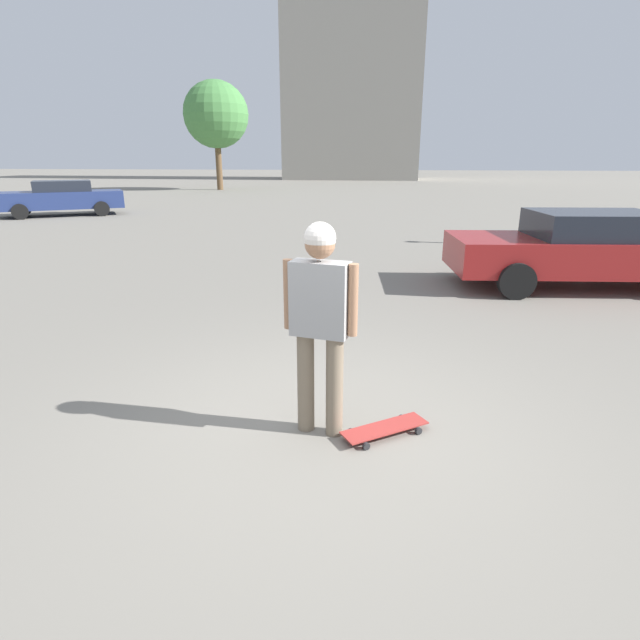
{
  "coord_description": "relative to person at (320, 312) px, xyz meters",
  "views": [
    {
      "loc": [
        -0.57,
        3.8,
        2.26
      ],
      "look_at": [
        0.0,
        0.0,
        1.02
      ],
      "focal_mm": 28.0,
      "sensor_mm": 36.0,
      "label": 1
    }
  ],
  "objects": [
    {
      "name": "ground_plane",
      "position": [
        0.0,
        0.0,
        -1.09
      ],
      "size": [
        220.0,
        220.0,
        0.0
      ],
      "primitive_type": "plane",
      "color": "gray"
    },
    {
      "name": "tree_distant",
      "position": [
        12.98,
        -34.43,
        4.3
      ],
      "size": [
        4.8,
        4.8,
        7.81
      ],
      "color": "brown",
      "rests_on": "ground_plane"
    },
    {
      "name": "building_block_distant",
      "position": [
        4.82,
        -58.38,
        13.74
      ],
      "size": [
        15.15,
        9.75,
        29.65
      ],
      "color": "#9E998E",
      "rests_on": "ground_plane"
    },
    {
      "name": "car_parked_far",
      "position": [
        13.21,
        -15.61,
        -0.34
      ],
      "size": [
        4.92,
        4.08,
        1.42
      ],
      "rotation": [
        0.0,
        0.0,
        0.59
      ],
      "color": "navy",
      "rests_on": "ground_plane"
    },
    {
      "name": "skateboard",
      "position": [
        -0.56,
        -0.02,
        -1.03
      ],
      "size": [
        0.76,
        0.63,
        0.07
      ],
      "rotation": [
        0.0,
        0.0,
        0.62
      ],
      "color": "#A5332D",
      "rests_on": "ground_plane"
    },
    {
      "name": "person",
      "position": [
        0.0,
        0.0,
        0.0
      ],
      "size": [
        0.62,
        0.29,
        1.8
      ],
      "rotation": [
        0.0,
        0.0,
        -3.33
      ],
      "color": "#7A6B56",
      "rests_on": "ground_plane"
    },
    {
      "name": "car_parked_near",
      "position": [
        -4.02,
        -5.82,
        -0.37
      ],
      "size": [
        4.91,
        2.37,
        1.37
      ],
      "rotation": [
        0.0,
        0.0,
        0.11
      ],
      "color": "maroon",
      "rests_on": "ground_plane"
    }
  ]
}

